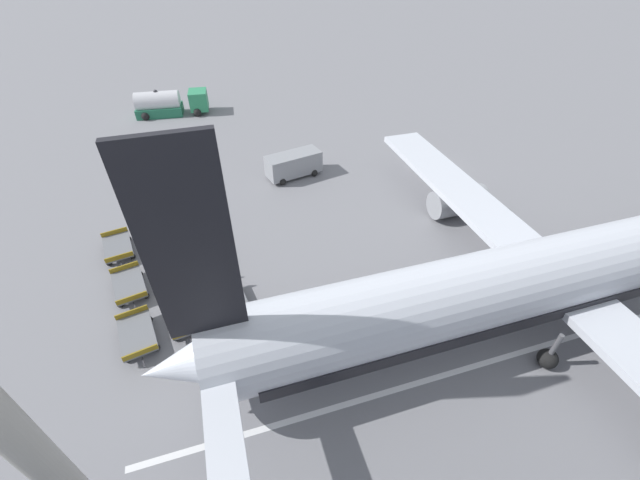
% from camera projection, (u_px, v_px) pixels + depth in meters
% --- Properties ---
extents(ground_plane, '(500.00, 500.00, 0.00)m').
position_uv_depth(ground_plane, '(431.00, 168.00, 35.92)').
color(ground_plane, gray).
extents(airplane, '(38.63, 44.93, 13.25)m').
position_uv_depth(airplane, '(580.00, 269.00, 20.88)').
color(airplane, silver).
rests_on(airplane, ground_plane).
extents(fuel_tanker_primary, '(3.70, 8.19, 2.92)m').
position_uv_depth(fuel_tanker_primary, '(168.00, 104.00, 45.31)').
color(fuel_tanker_primary, '#2D8C5B').
rests_on(fuel_tanker_primary, ground_plane).
extents(service_van, '(3.14, 5.09, 2.10)m').
position_uv_depth(service_van, '(293.00, 164.00, 34.15)').
color(service_van, gray).
rests_on(service_van, ground_plane).
extents(baggage_dolly_row_near_col_a, '(3.86, 2.37, 0.92)m').
position_uv_depth(baggage_dolly_row_near_col_a, '(118.00, 247.00, 26.44)').
color(baggage_dolly_row_near_col_a, slate).
rests_on(baggage_dolly_row_near_col_a, ground_plane).
extents(baggage_dolly_row_near_col_b, '(3.86, 2.43, 0.92)m').
position_uv_depth(baggage_dolly_row_near_col_b, '(129.00, 285.00, 23.66)').
color(baggage_dolly_row_near_col_b, slate).
rests_on(baggage_dolly_row_near_col_b, ground_plane).
extents(baggage_dolly_row_near_col_c, '(3.86, 2.39, 0.92)m').
position_uv_depth(baggage_dolly_row_near_col_c, '(137.00, 335.00, 20.82)').
color(baggage_dolly_row_near_col_c, slate).
rests_on(baggage_dolly_row_near_col_c, ground_plane).
extents(baggage_dolly_row_mid_a_col_a, '(3.85, 2.23, 0.92)m').
position_uv_depth(baggage_dolly_row_mid_a_col_a, '(157.00, 235.00, 27.46)').
color(baggage_dolly_row_mid_a_col_a, slate).
rests_on(baggage_dolly_row_mid_a_col_a, ground_plane).
extents(baggage_dolly_row_mid_a_col_b, '(3.85, 2.23, 0.92)m').
position_uv_depth(baggage_dolly_row_mid_a_col_b, '(171.00, 270.00, 24.67)').
color(baggage_dolly_row_mid_a_col_b, slate).
rests_on(baggage_dolly_row_mid_a_col_b, ground_plane).
extents(baggage_dolly_row_mid_a_col_c, '(3.85, 2.23, 0.92)m').
position_uv_depth(baggage_dolly_row_mid_a_col_c, '(185.00, 316.00, 21.83)').
color(baggage_dolly_row_mid_a_col_c, slate).
rests_on(baggage_dolly_row_mid_a_col_c, ground_plane).
extents(baggage_dolly_row_mid_b_col_a, '(3.85, 2.24, 0.92)m').
position_uv_depth(baggage_dolly_row_mid_b_col_a, '(192.00, 227.00, 28.16)').
color(baggage_dolly_row_mid_b_col_a, slate).
rests_on(baggage_dolly_row_mid_b_col_a, ground_plane).
extents(baggage_dolly_row_mid_b_col_b, '(3.85, 2.22, 0.92)m').
position_uv_depth(baggage_dolly_row_mid_b_col_b, '(208.00, 261.00, 25.34)').
color(baggage_dolly_row_mid_b_col_b, slate).
rests_on(baggage_dolly_row_mid_b_col_b, ground_plane).
extents(baggage_dolly_row_mid_b_col_c, '(3.85, 2.24, 0.92)m').
position_uv_depth(baggage_dolly_row_mid_b_col_c, '(231.00, 301.00, 22.65)').
color(baggage_dolly_row_mid_b_col_c, slate).
rests_on(baggage_dolly_row_mid_b_col_c, ground_plane).
extents(stand_guidance_stripe, '(1.49, 27.75, 0.01)m').
position_uv_depth(stand_guidance_stripe, '(426.00, 380.00, 19.27)').
color(stand_guidance_stripe, white).
rests_on(stand_guidance_stripe, ground_plane).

